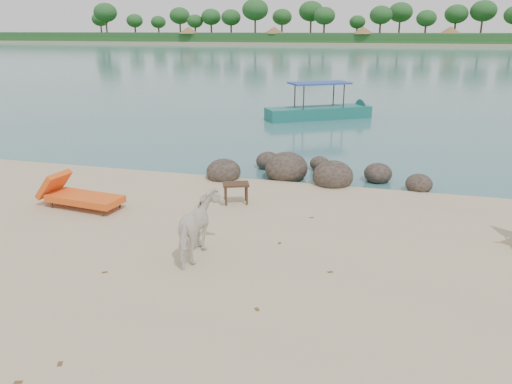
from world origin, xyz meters
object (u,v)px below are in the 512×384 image
boulders (303,172)px  cow (200,229)px  lounge_chair (85,195)px  boat_near (319,88)px  side_table (236,194)px

boulders → cow: bearing=-99.1°
lounge_chair → boat_near: boat_near is taller
lounge_chair → boulders: bearing=47.4°
boulders → cow: 5.79m
lounge_chair → boat_near: size_ratio=0.40×
cow → lounge_chair: cow is taller
side_table → boat_near: boat_near is taller
cow → lounge_chair: bearing=-31.0°
boulders → boat_near: size_ratio=1.08×
boulders → side_table: bearing=-114.1°
boulders → lounge_chair: (-4.57, -3.91, 0.16)m
boulders → boat_near: 10.59m
cow → boat_near: boat_near is taller
boat_near → cow: bearing=-121.9°
boulders → lounge_chair: 6.02m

